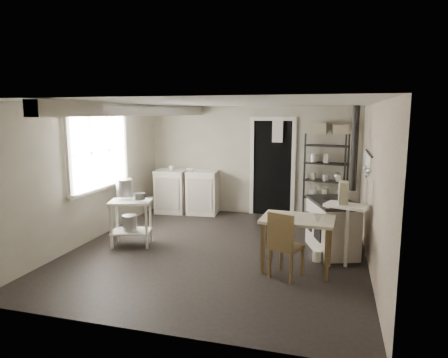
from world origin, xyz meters
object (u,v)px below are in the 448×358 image
(shelf_rack, at_px, (326,174))
(stove, at_px, (332,224))
(base_cabinets, at_px, (187,192))
(prep_table, at_px, (131,221))
(stockpot, at_px, (124,188))
(chair, at_px, (286,242))
(flour_sack, at_px, (321,213))
(work_table, at_px, (297,243))

(shelf_rack, xyz_separation_m, stove, (0.17, -1.89, -0.51))
(base_cabinets, relative_size, shelf_rack, 0.81)
(prep_table, relative_size, stockpot, 2.64)
(prep_table, distance_m, shelf_rack, 3.92)
(chair, relative_size, flour_sack, 2.00)
(work_table, height_order, chair, chair)
(chair, bearing_deg, base_cabinets, 151.66)
(stove, bearing_deg, prep_table, 170.64)
(prep_table, xyz_separation_m, shelf_rack, (3.01, 2.45, 0.55))
(chair, bearing_deg, flour_sack, 103.57)
(base_cabinets, xyz_separation_m, stove, (3.07, -1.75, -0.02))
(work_table, bearing_deg, base_cabinets, 134.85)
(work_table, xyz_separation_m, chair, (-0.11, -0.30, 0.10))
(stockpot, bearing_deg, flour_sack, 32.80)
(chair, bearing_deg, shelf_rack, 103.66)
(base_cabinets, relative_size, flour_sack, 3.16)
(work_table, distance_m, chair, 0.34)
(work_table, bearing_deg, prep_table, 173.24)
(base_cabinets, distance_m, shelf_rack, 2.95)
(stove, height_order, chair, chair)
(shelf_rack, bearing_deg, base_cabinets, -163.98)
(base_cabinets, bearing_deg, prep_table, -97.82)
(flour_sack, bearing_deg, chair, -97.58)
(shelf_rack, bearing_deg, work_table, -82.68)
(prep_table, relative_size, chair, 0.83)
(prep_table, bearing_deg, chair, -13.42)
(stove, bearing_deg, chair, -135.10)
(stove, bearing_deg, stockpot, 168.96)
(work_table, xyz_separation_m, flour_sack, (0.25, 2.40, -0.14))
(prep_table, xyz_separation_m, stove, (3.18, 0.56, 0.04))
(chair, bearing_deg, stockpot, -173.07)
(stove, xyz_separation_m, flour_sack, (-0.21, 1.51, -0.20))
(stockpot, relative_size, base_cabinets, 0.20)
(shelf_rack, relative_size, flour_sack, 3.92)
(stockpot, distance_m, stove, 3.39)
(stockpot, xyz_separation_m, shelf_rack, (3.15, 2.37, 0.01))
(base_cabinets, distance_m, stove, 3.54)
(prep_table, height_order, base_cabinets, base_cabinets)
(base_cabinets, xyz_separation_m, flour_sack, (2.86, -0.23, -0.22))
(stove, relative_size, chair, 1.15)
(work_table, distance_m, flour_sack, 2.42)
(stockpot, height_order, base_cabinets, stockpot)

